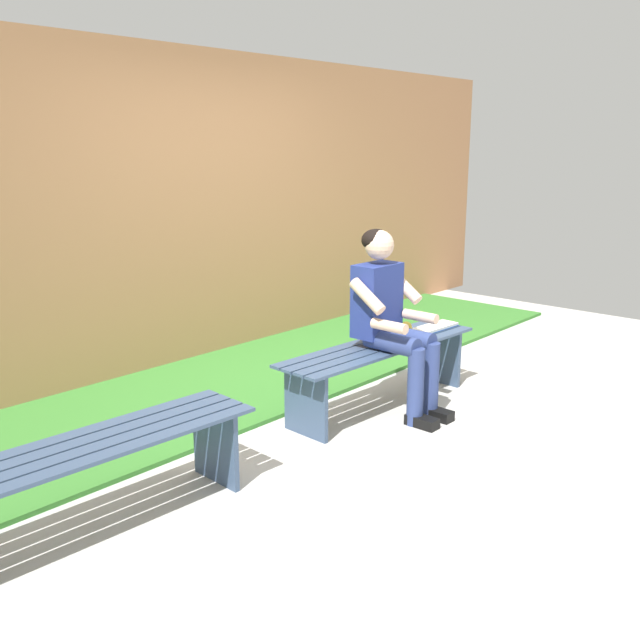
% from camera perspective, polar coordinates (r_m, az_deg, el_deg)
% --- Properties ---
extents(ground_plane, '(10.00, 7.00, 0.04)m').
position_cam_1_polar(ground_plane, '(3.73, 6.46, -15.55)').
color(ground_plane, beige).
extents(grass_strip, '(9.00, 1.79, 0.03)m').
position_cam_1_polar(grass_strip, '(5.21, -14.18, -6.61)').
color(grass_strip, '#387A2D').
rests_on(grass_strip, ground).
extents(brick_wall, '(9.50, 0.24, 2.57)m').
position_cam_1_polar(brick_wall, '(5.87, -13.80, 8.47)').
color(brick_wall, '#B27A51').
rests_on(brick_wall, ground).
extents(bench_near, '(1.71, 0.48, 0.45)m').
position_cam_1_polar(bench_near, '(4.97, 4.86, -3.20)').
color(bench_near, '#384C6B').
rests_on(bench_near, ground).
extents(bench_far, '(1.76, 0.48, 0.45)m').
position_cam_1_polar(bench_far, '(3.55, -18.37, -11.13)').
color(bench_far, '#384C6B').
rests_on(bench_far, ground).
extents(person_seated, '(0.50, 0.69, 1.26)m').
position_cam_1_polar(person_seated, '(4.81, 5.74, 0.47)').
color(person_seated, navy).
rests_on(person_seated, ground).
extents(apple, '(0.09, 0.09, 0.09)m').
position_cam_1_polar(apple, '(5.25, 6.96, -0.60)').
color(apple, gold).
rests_on(apple, bench_near).
extents(book_open, '(0.42, 0.18, 0.02)m').
position_cam_1_polar(book_open, '(5.42, 9.25, -0.58)').
color(book_open, white).
rests_on(book_open, bench_near).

